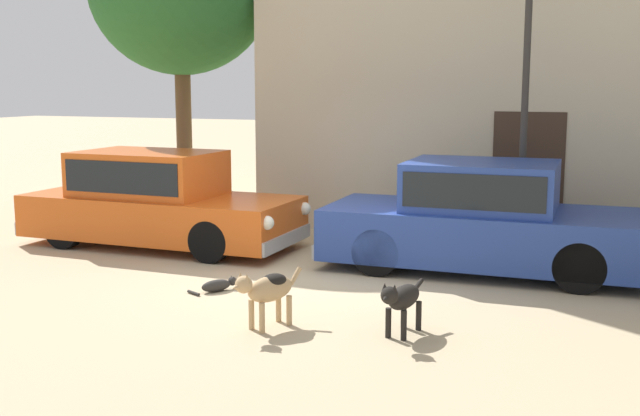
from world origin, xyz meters
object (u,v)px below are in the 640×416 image
parked_sedan_nearest (156,199)px  stray_dog_tan (402,299)px  street_lamp (526,75)px  stray_cat (218,285)px  stray_dog_spotted (268,289)px  parked_sedan_second (483,217)px

parked_sedan_nearest → stray_dog_tan: 5.61m
parked_sedan_nearest → street_lamp: street_lamp is taller
stray_cat → street_lamp: size_ratio=0.13×
stray_cat → street_lamp: bearing=-11.5°
parked_sedan_nearest → street_lamp: (5.44, 1.15, 1.90)m
stray_dog_spotted → stray_dog_tan: size_ratio=0.93×
stray_cat → street_lamp: (3.21, 3.22, 2.57)m
stray_cat → stray_dog_tan: bearing=-74.0°
street_lamp → parked_sedan_nearest: bearing=-168.1°
parked_sedan_second → stray_cat: 3.70m
stray_dog_spotted → street_lamp: bearing=178.9°
stray_dog_spotted → stray_dog_tan: (1.37, 0.28, -0.04)m
parked_sedan_nearest → stray_dog_tan: (4.80, -2.88, -0.36)m
stray_dog_tan → stray_dog_spotted: bearing=-69.9°
parked_sedan_second → stray_dog_tan: (-0.26, -3.11, -0.35)m
parked_sedan_second → stray_cat: parked_sedan_second is taller
parked_sedan_nearest → stray_dog_spotted: 4.67m
parked_sedan_nearest → stray_cat: bearing=-42.7°
parked_sedan_second → stray_dog_spotted: bearing=-117.3°
parked_sedan_nearest → street_lamp: 5.88m
parked_sedan_second → stray_dog_spotted: parked_sedan_second is taller
parked_sedan_nearest → parked_sedan_second: (5.06, 0.23, -0.01)m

